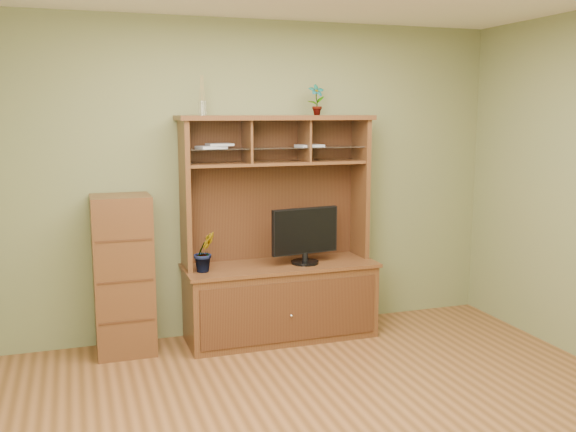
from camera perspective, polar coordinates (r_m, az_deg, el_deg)
name	(u,v)px	position (r m, az deg, el deg)	size (l,w,h in m)	color
room	(346,213)	(3.72, 5.20, 0.28)	(4.54, 4.04, 2.74)	brown
media_hutch	(279,278)	(5.52, -0.77, -5.50)	(1.66, 0.61, 1.90)	#4D2816
monitor	(305,234)	(5.43, 1.53, -1.64)	(0.61, 0.23, 0.48)	black
orchid_plant	(205,252)	(5.22, -7.42, -3.17)	(0.18, 0.14, 0.33)	#2A541C
top_plant	(317,100)	(5.54, 2.55, 10.30)	(0.14, 0.09, 0.26)	#326222
reed_diffuser	(202,100)	(5.26, -7.63, 10.21)	(0.06, 0.06, 0.32)	silver
magazines	(247,146)	(5.35, -3.69, 6.24)	(1.10, 0.21, 0.04)	#ACACB1
side_cabinet	(123,275)	(5.30, -14.43, -5.11)	(0.46, 0.42, 1.28)	#4D2816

